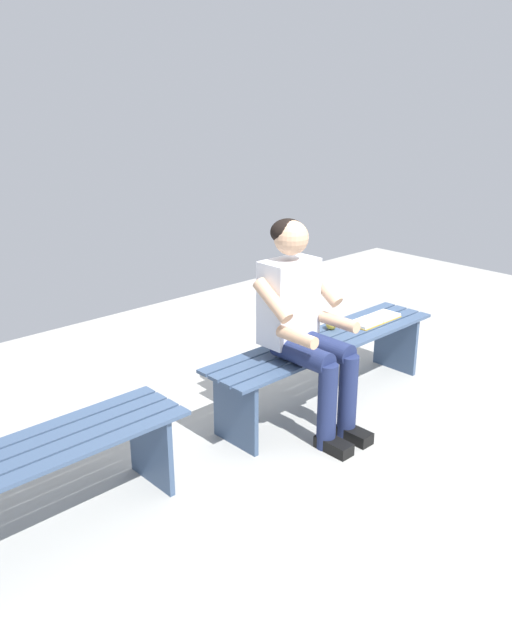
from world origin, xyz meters
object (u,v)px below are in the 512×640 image
(apple, at_px, (331,324))
(book_open, at_px, (375,320))
(bench_near, at_px, (326,354))
(person_seated, at_px, (303,319))

(apple, bearing_deg, book_open, 163.97)
(bench_near, xyz_separation_m, book_open, (-0.50, 0.00, 0.11))
(bench_near, relative_size, book_open, 4.38)
(book_open, bearing_deg, apple, -16.55)
(person_seated, distance_m, book_open, 0.87)
(person_seated, bearing_deg, book_open, -173.31)
(bench_near, distance_m, book_open, 0.51)
(bench_near, height_order, book_open, book_open)
(bench_near, bearing_deg, book_open, 179.74)
(apple, xyz_separation_m, book_open, (-0.34, 0.10, -0.03))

